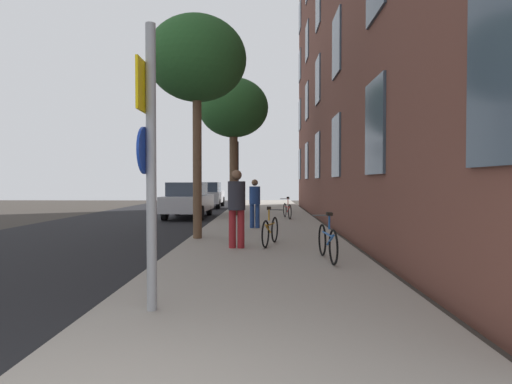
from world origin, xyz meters
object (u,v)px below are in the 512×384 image
Objects in this scene: pedestrian_0 at (237,203)px; car_1 at (208,194)px; bicycle_1 at (270,230)px; car_0 at (188,200)px; tree_far at (234,109)px; bicycle_2 at (287,210)px; sign_post at (149,153)px; traffic_light at (236,163)px; pedestrian_1 at (255,200)px; tree_near at (197,60)px; bicycle_0 at (328,241)px.

pedestrian_0 is 17.85m from car_1.
car_0 is at bearing 111.66° from bicycle_1.
tree_far reaches higher than pedestrian_0.
sign_post is at bearing -100.05° from bicycle_2.
traffic_light reaches higher than bicycle_1.
traffic_light is (-0.24, 18.66, 0.68)m from sign_post.
sign_post reaches higher than pedestrian_1.
pedestrian_0 is (-0.79, -0.48, 0.67)m from bicycle_1.
sign_post is at bearing -89.26° from traffic_light.
bicycle_1 is at bearing -68.34° from car_0.
traffic_light is 0.62× the size of tree_near.
car_1 is at bearing 104.29° from bicycle_0.
sign_post reaches higher than pedestrian_0.
bicycle_0 is at bearing -39.04° from pedestrian_0.
pedestrian_0 is (0.96, -13.78, -1.53)m from traffic_light.
traffic_light is 15.73m from bicycle_0.
traffic_light is at bearing 114.43° from bicycle_2.
car_1 is at bearing 105.80° from tree_far.
bicycle_0 is at bearing -88.26° from bicycle_2.
car_0 reaches higher than bicycle_1.
traffic_light is 4.69m from car_1.
tree_near is 3.31× the size of pedestrian_0.
bicycle_2 is at bearing 84.01° from bicycle_1.
tree_near reaches higher than pedestrian_0.
car_0 is at bearing -89.10° from car_1.
bicycle_1 is at bearing 31.15° from pedestrian_0.
bicycle_1 is at bearing -82.53° from traffic_light.
bicycle_1 is 0.96× the size of pedestrian_1.
tree_far is 3.81× the size of bicycle_0.
tree_far is 9.05m from car_1.
pedestrian_1 reaches higher than car_1.
tree_near is at bearing 147.72° from bicycle_1.
pedestrian_1 is at bearing -108.65° from bicycle_2.
pedestrian_0 is at bearing -86.02° from traffic_light.
sign_post is at bearing -96.36° from pedestrian_1.
traffic_light is at bearing 97.71° from pedestrian_1.
bicycle_0 is at bearing 52.09° from sign_post.
car_1 is at bearing 95.76° from sign_post.
pedestrian_1 is 13.62m from car_1.
traffic_light is 0.86× the size of car_0.
bicycle_0 is at bearing -75.09° from pedestrian_1.
tree_far reaches higher than bicycle_0.
car_0 is at bearing 98.39° from sign_post.
traffic_light reaches higher than pedestrian_1.
car_1 is at bearing 99.62° from pedestrian_0.
tree_near is 3.71× the size of pedestrian_1.
tree_far is at bearing 5.88° from car_0.
car_1 reaches higher than bicycle_1.
pedestrian_1 reaches higher than car_0.
sign_post is 2.05× the size of bicycle_2.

